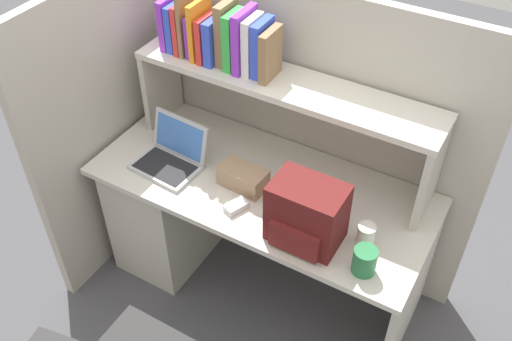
{
  "coord_description": "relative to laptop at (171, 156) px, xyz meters",
  "views": [
    {
      "loc": [
        0.96,
        -1.7,
        2.55
      ],
      "look_at": [
        0.0,
        -0.05,
        0.85
      ],
      "focal_mm": 40.32,
      "sensor_mm": 36.0,
      "label": 1
    }
  ],
  "objects": [
    {
      "name": "tissue_box",
      "position": [
        0.37,
        0.04,
        -0.0
      ],
      "size": [
        0.23,
        0.14,
        0.1
      ],
      "primitive_type": "cube",
      "rotation": [
        0.0,
        0.0,
        -0.08
      ],
      "color": "#9E7F60",
      "rests_on": "desk"
    },
    {
      "name": "ground_plane",
      "position": [
        0.44,
        0.09,
        -0.78
      ],
      "size": [
        8.0,
        8.0,
        0.0
      ],
      "primitive_type": "plane",
      "color": "#4C4C51"
    },
    {
      "name": "overhead_hutch",
      "position": [
        0.44,
        0.29,
        0.3
      ],
      "size": [
        1.44,
        0.28,
        0.45
      ],
      "color": "#BCB7AC",
      "rests_on": "desk"
    },
    {
      "name": "computer_mouse",
      "position": [
        0.43,
        -0.1,
        -0.03
      ],
      "size": [
        0.09,
        0.12,
        0.03
      ],
      "primitive_type": "cube",
      "rotation": [
        0.0,
        0.0,
        -0.38
      ],
      "color": "silver",
      "rests_on": "desk"
    },
    {
      "name": "laptop",
      "position": [
        0.0,
        0.0,
        0.0
      ],
      "size": [
        0.33,
        0.28,
        0.22
      ],
      "color": "#B7BABF",
      "rests_on": "desk"
    },
    {
      "name": "backpack",
      "position": [
        0.76,
        -0.1,
        0.09
      ],
      "size": [
        0.3,
        0.23,
        0.28
      ],
      "color": "#591919",
      "rests_on": "desk"
    },
    {
      "name": "cubicle_partition_left",
      "position": [
        -0.41,
        0.04,
        -0.01
      ],
      "size": [
        0.05,
        1.06,
        1.55
      ],
      "primitive_type": "cube",
      "color": "#B2ADA0",
      "rests_on": "ground_plane"
    },
    {
      "name": "reference_books_on_shelf",
      "position": [
        0.11,
        0.29,
        0.52
      ],
      "size": [
        0.57,
        0.18,
        0.29
      ],
      "color": "purple",
      "rests_on": "overhead_hutch"
    },
    {
      "name": "desk",
      "position": [
        0.05,
        0.09,
        -0.38
      ],
      "size": [
        1.6,
        0.7,
        0.73
      ],
      "color": "beige",
      "rests_on": "ground_plane"
    },
    {
      "name": "snack_canister",
      "position": [
        1.04,
        -0.14,
        0.01
      ],
      "size": [
        0.1,
        0.1,
        0.12
      ],
      "primitive_type": "cylinder",
      "color": "#26723F",
      "rests_on": "desk"
    },
    {
      "name": "paper_cup",
      "position": [
        0.99,
        0.0,
        -0.0
      ],
      "size": [
        0.08,
        0.08,
        0.09
      ],
      "primitive_type": "cylinder",
      "color": "white",
      "rests_on": "desk"
    },
    {
      "name": "cubicle_partition_rear",
      "position": [
        0.44,
        0.47,
        -0.01
      ],
      "size": [
        1.84,
        0.05,
        1.55
      ],
      "primitive_type": "cube",
      "color": "#B2ADA0",
      "rests_on": "ground_plane"
    }
  ]
}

